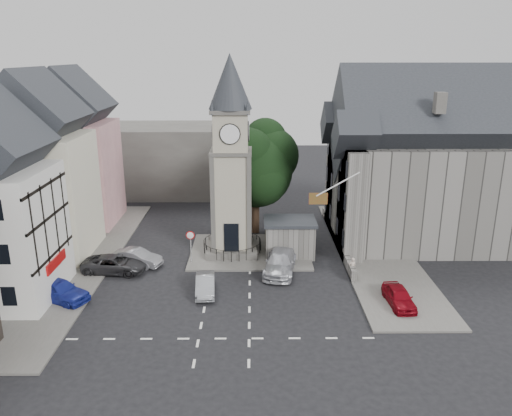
{
  "coord_description": "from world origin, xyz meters",
  "views": [
    {
      "loc": [
        1.73,
        -31.47,
        16.16
      ],
      "look_at": [
        1.98,
        5.0,
        4.87
      ],
      "focal_mm": 35.0,
      "sensor_mm": 36.0,
      "label": 1
    }
  ],
  "objects_px": {
    "car_west_blue": "(59,290)",
    "car_east_red": "(399,297)",
    "clock_tower": "(231,159)",
    "stone_shelter": "(290,237)",
    "pedestrian": "(352,267)"
  },
  "relations": [
    {
      "from": "car_west_blue",
      "to": "car_east_red",
      "type": "xyz_separation_m",
      "value": [
        23.0,
        -0.88,
        -0.13
      ]
    },
    {
      "from": "clock_tower",
      "to": "stone_shelter",
      "type": "xyz_separation_m",
      "value": [
        4.8,
        -0.49,
        -6.57
      ]
    },
    {
      "from": "clock_tower",
      "to": "pedestrian",
      "type": "height_order",
      "value": "clock_tower"
    },
    {
      "from": "car_west_blue",
      "to": "pedestrian",
      "type": "xyz_separation_m",
      "value": [
        20.74,
        3.68,
        -0.0
      ]
    },
    {
      "from": "clock_tower",
      "to": "car_east_red",
      "type": "distance_m",
      "value": 16.67
    },
    {
      "from": "stone_shelter",
      "to": "car_east_red",
      "type": "relative_size",
      "value": 1.14
    },
    {
      "from": "stone_shelter",
      "to": "pedestrian",
      "type": "xyz_separation_m",
      "value": [
        4.44,
        -4.42,
        -0.78
      ]
    },
    {
      "from": "car_west_blue",
      "to": "car_east_red",
      "type": "height_order",
      "value": "car_west_blue"
    },
    {
      "from": "stone_shelter",
      "to": "car_west_blue",
      "type": "relative_size",
      "value": 0.95
    },
    {
      "from": "clock_tower",
      "to": "stone_shelter",
      "type": "bearing_deg",
      "value": -5.84
    },
    {
      "from": "stone_shelter",
      "to": "pedestrian",
      "type": "height_order",
      "value": "stone_shelter"
    },
    {
      "from": "clock_tower",
      "to": "pedestrian",
      "type": "xyz_separation_m",
      "value": [
        9.24,
        -4.91,
        -7.35
      ]
    },
    {
      "from": "clock_tower",
      "to": "car_west_blue",
      "type": "bearing_deg",
      "value": -143.24
    },
    {
      "from": "clock_tower",
      "to": "stone_shelter",
      "type": "height_order",
      "value": "clock_tower"
    },
    {
      "from": "clock_tower",
      "to": "pedestrian",
      "type": "bearing_deg",
      "value": -28.0
    }
  ]
}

